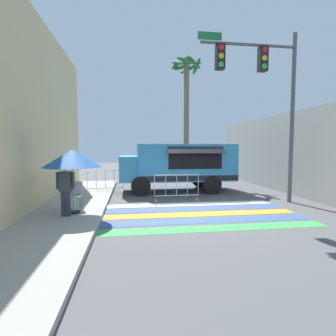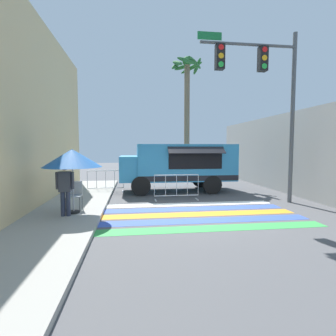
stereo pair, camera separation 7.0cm
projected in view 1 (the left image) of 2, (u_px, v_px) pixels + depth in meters
ground_plane at (196, 212)px, 8.83m from camera, size 60.00×60.00×0.00m
sidewalk_left at (31, 215)px, 8.10m from camera, size 4.40×16.00×0.13m
building_left_facade at (20, 106)px, 7.82m from camera, size 0.25×16.00×6.82m
concrete_wall_right at (288, 153)px, 12.36m from camera, size 0.20×16.00×3.80m
crosswalk_painted at (199, 214)px, 8.50m from camera, size 6.40×3.60×0.01m
food_truck at (176, 164)px, 12.96m from camera, size 5.50×2.81×2.32m
traffic_signal_pole at (264, 84)px, 9.89m from camera, size 3.88×0.29×6.51m
patio_umbrella at (73, 158)px, 8.00m from camera, size 1.78×1.78×1.99m
folding_chair at (75, 193)px, 8.54m from camera, size 0.46×0.46×0.92m
vendor_person at (66, 187)px, 7.70m from camera, size 0.53×0.21×1.56m
barricade_front at (177, 188)px, 10.76m from camera, size 1.85×0.44×1.06m
barricade_side at (105, 181)px, 12.79m from camera, size 1.76×0.44×1.06m
palm_tree at (186, 96)px, 16.80m from camera, size 2.29×2.15×7.94m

